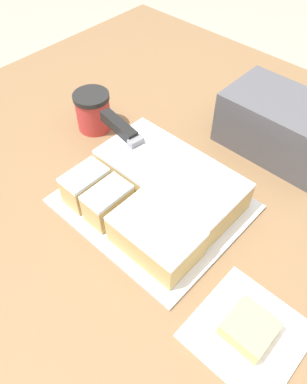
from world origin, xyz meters
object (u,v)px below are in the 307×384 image
coffee_cup (93,111)px  brownie (249,328)px  cake (157,192)px  storage_box (282,126)px  cake_board (153,204)px  knife (130,137)px

coffee_cup → brownie: coffee_cup is taller
cake → storage_box: bearing=74.6°
cake → cake_board: bearing=-141.4°
cake → storage_box: size_ratio=1.13×
knife → storage_box: 0.31m
cake → coffee_cup: bearing=163.7°
brownie → storage_box: storage_box is taller
cake → knife: (-0.11, 0.04, 0.04)m
knife → coffee_cup: knife is taller
coffee_cup → storage_box: (0.34, 0.22, 0.01)m
brownie → knife: bearing=160.3°
coffee_cup → brownie: 0.54m
coffee_cup → storage_box: bearing=32.7°
cake → storage_box: 0.30m
knife → brownie: (0.37, -0.13, -0.06)m
cake_board → coffee_cup: 0.27m
cake → coffee_cup: (-0.26, 0.08, 0.01)m
storage_box → brownie: bearing=-64.9°
knife → coffee_cup: bearing=176.9°
cake_board → storage_box: storage_box is taller
cake_board → coffee_cup: coffee_cup is taller
coffee_cup → brownie: bearing=-17.5°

